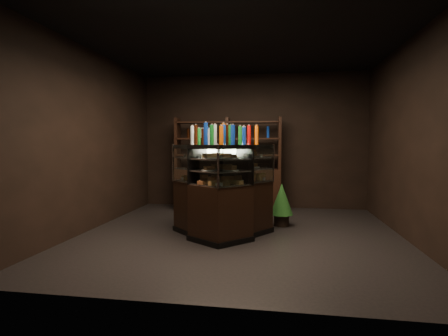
{
  "coord_description": "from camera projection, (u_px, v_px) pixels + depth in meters",
  "views": [
    {
      "loc": [
        0.61,
        -5.43,
        1.43
      ],
      "look_at": [
        -0.2,
        -0.32,
        1.08
      ],
      "focal_mm": 28.0,
      "sensor_mm": 36.0,
      "label": 1
    }
  ],
  "objects": [
    {
      "name": "potted_conifer",
      "position": [
        282.0,
        198.0,
        6.11
      ],
      "size": [
        0.4,
        0.4,
        0.85
      ],
      "rotation": [
        0.0,
        0.0,
        -0.02
      ],
      "color": "black",
      "rests_on": "ground"
    },
    {
      "name": "room_shell",
      "position": [
        240.0,
        111.0,
        5.41
      ],
      "size": [
        5.02,
        5.02,
        3.01
      ],
      "color": "black",
      "rests_on": "ground"
    },
    {
      "name": "food_display",
      "position": [
        222.0,
        166.0,
        5.38
      ],
      "size": [
        1.24,
        1.08,
        0.44
      ],
      "color": "#D8804D",
      "rests_on": "display_case"
    },
    {
      "name": "ground",
      "position": [
        240.0,
        234.0,
        5.54
      ],
      "size": [
        5.0,
        5.0,
        0.0
      ],
      "primitive_type": "plane",
      "color": "black",
      "rests_on": "ground"
    },
    {
      "name": "display_case",
      "position": [
        222.0,
        205.0,
        5.42
      ],
      "size": [
        1.66,
        1.45,
        1.43
      ],
      "rotation": [
        0.0,
        0.0,
        0.1
      ],
      "color": "black",
      "rests_on": "ground"
    },
    {
      "name": "bottles_top",
      "position": [
        222.0,
        136.0,
        5.35
      ],
      "size": [
        1.07,
        0.94,
        0.3
      ],
      "color": "silver",
      "rests_on": "display_case"
    },
    {
      "name": "back_shelving",
      "position": [
        228.0,
        182.0,
        7.6
      ],
      "size": [
        2.3,
        0.55,
        2.0
      ],
      "rotation": [
        0.0,
        0.0,
        0.06
      ],
      "color": "black",
      "rests_on": "ground"
    }
  ]
}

